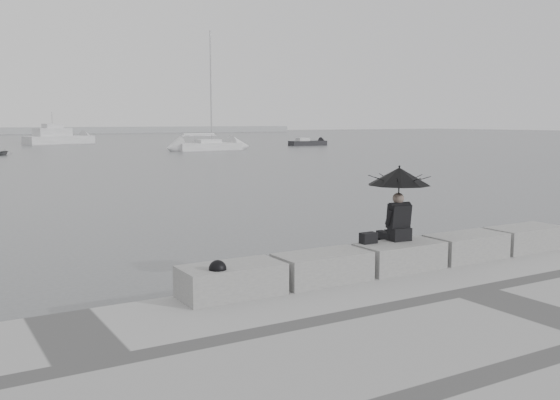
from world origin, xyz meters
TOP-DOWN VIEW (x-y plane):
  - ground at (0.00, 0.00)m, footprint 360.00×360.00m
  - stone_block_far_left at (-3.40, -0.45)m, footprint 1.60×0.80m
  - stone_block_left at (-1.70, -0.45)m, footprint 1.60×0.80m
  - stone_block_centre at (0.00, -0.45)m, footprint 1.60×0.80m
  - stone_block_right at (1.70, -0.45)m, footprint 1.60×0.80m
  - stone_block_far_right at (3.40, -0.45)m, footprint 1.60×0.80m
  - seated_person at (0.14, -0.24)m, footprint 1.16×1.16m
  - bag at (-0.52, -0.19)m, footprint 0.30×0.17m
  - mooring_bollard at (-3.72, -0.64)m, footprint 0.41×0.41m
  - sailboat_right at (20.34, 53.76)m, footprint 7.53×2.99m
  - motor_cruiser at (10.25, 81.72)m, footprint 9.97×5.80m
  - small_motorboat at (37.08, 59.54)m, footprint 5.09×1.76m
  - dinghy at (-0.38, 54.82)m, footprint 3.07×1.71m

SIDE VIEW (x-z plane):
  - ground at x=0.00m, z-range 0.00..0.00m
  - dinghy at x=-0.38m, z-range 0.00..0.49m
  - small_motorboat at x=37.08m, z-range -0.23..0.87m
  - sailboat_right at x=20.34m, z-range -5.92..6.98m
  - stone_block_far_left at x=-3.40m, z-range 0.50..1.00m
  - stone_block_left at x=-1.70m, z-range 0.50..1.00m
  - stone_block_centre at x=0.00m, z-range 0.50..1.00m
  - stone_block_right at x=1.70m, z-range 0.50..1.00m
  - stone_block_far_right at x=3.40m, z-range 0.50..1.00m
  - mooring_bollard at x=-3.72m, z-range 0.45..1.10m
  - motor_cruiser at x=10.25m, z-range -1.36..3.14m
  - bag at x=-0.52m, z-range 1.00..1.20m
  - seated_person at x=0.14m, z-range 1.31..2.70m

